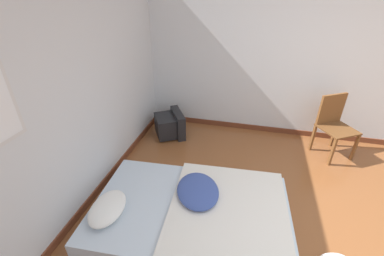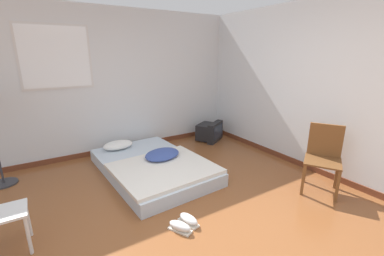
% 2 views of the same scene
% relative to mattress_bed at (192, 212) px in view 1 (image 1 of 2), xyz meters
% --- Properties ---
extents(wall_back, '(7.29, 0.08, 2.60)m').
position_rel_mattress_bed_xyz_m(wall_back, '(-0.25, 1.28, 1.17)').
color(wall_back, silver).
rests_on(wall_back, ground_plane).
extents(wall_right, '(0.08, 7.95, 2.60)m').
position_rel_mattress_bed_xyz_m(wall_right, '(2.24, -1.53, 1.16)').
color(wall_right, silver).
rests_on(wall_right, ground_plane).
extents(mattress_bed, '(1.47, 2.17, 0.34)m').
position_rel_mattress_bed_xyz_m(mattress_bed, '(0.00, 0.00, 0.00)').
color(mattress_bed, silver).
rests_on(mattress_bed, ground_plane).
extents(crt_tv, '(0.66, 0.63, 0.41)m').
position_rel_mattress_bed_xyz_m(crt_tv, '(1.69, 0.79, 0.07)').
color(crt_tv, black).
rests_on(crt_tv, ground_plane).
extents(wooden_chair, '(0.61, 0.61, 0.91)m').
position_rel_mattress_bed_xyz_m(wooden_chair, '(1.79, -1.69, 0.40)').
color(wooden_chair, brown).
rests_on(wooden_chair, ground_plane).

